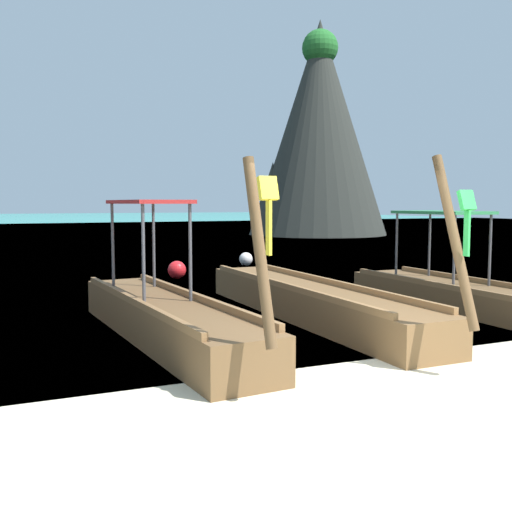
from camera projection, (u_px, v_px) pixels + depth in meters
The scene contains 8 objects.
ground at pixel (382, 397), 6.28m from camera, with size 120.00×120.00×0.00m, color beige.
sea_water at pixel (35, 223), 62.14m from camera, with size 120.00×120.00×0.00m, color #2DB29E.
longtail_boat_yellow_ribbon at pixel (165, 316), 8.87m from camera, with size 1.45×6.28×2.58m.
longtail_boat_green_ribbon at pixel (310, 302), 10.57m from camera, with size 1.10×7.54×2.69m.
longtail_boat_violet_ribbon at pixel (465, 294), 11.38m from camera, with size 1.30×6.25×2.35m.
karst_rock at pixel (317, 130), 38.50m from camera, with size 8.99×8.94×13.95m.
mooring_buoy_near at pixel (246, 259), 19.46m from camera, with size 0.45×0.45×0.45m.
mooring_buoy_far at pixel (177, 270), 16.04m from camera, with size 0.50×0.50×0.50m.
Camera 1 is at (-3.71, -5.04, 2.08)m, focal length 41.13 mm.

